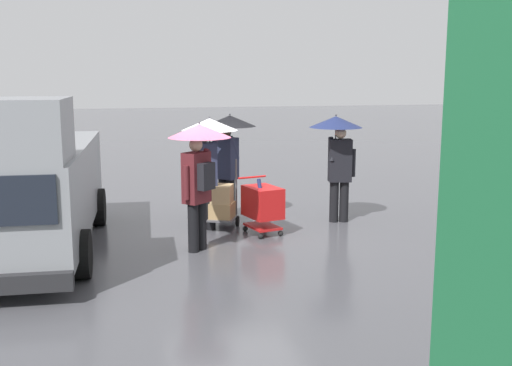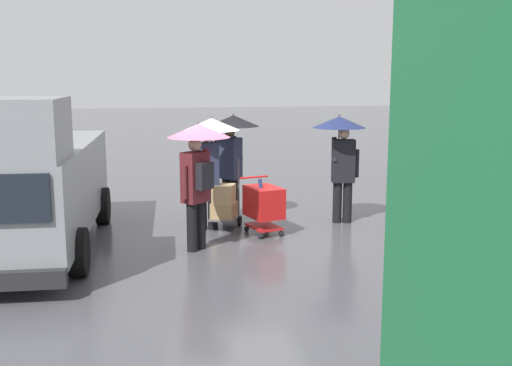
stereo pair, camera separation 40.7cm
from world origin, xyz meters
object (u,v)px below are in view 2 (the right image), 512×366
object	(u,v)px
shopping_cart_vendor	(264,204)
street_lamp	(478,108)
pedestrian_far_side	(198,157)
pedestrian_black_side	(341,144)
hand_dolly_boxes	(224,203)
cargo_van_parked_right	(26,182)
pedestrian_pink_side	(232,141)
pedestrian_white_side	(209,147)

from	to	relation	value
shopping_cart_vendor	street_lamp	distance (m)	4.03
pedestrian_far_side	street_lamp	xyz separation A→B (m)	(-4.46, 0.93, 0.80)
pedestrian_black_side	pedestrian_far_side	size ratio (longest dim) A/B	1.00
shopping_cart_vendor	hand_dolly_boxes	size ratio (longest dim) A/B	0.79
cargo_van_parked_right	pedestrian_pink_side	bearing A→B (deg)	-154.21
pedestrian_black_side	pedestrian_white_side	world-z (taller)	same
hand_dolly_boxes	pedestrian_white_side	world-z (taller)	pedestrian_white_side
shopping_cart_vendor	pedestrian_pink_side	world-z (taller)	pedestrian_pink_side
hand_dolly_boxes	street_lamp	size ratio (longest dim) A/B	0.34
shopping_cart_vendor	street_lamp	world-z (taller)	street_lamp
cargo_van_parked_right	shopping_cart_vendor	bearing A→B (deg)	-174.10
cargo_van_parked_right	hand_dolly_boxes	bearing A→B (deg)	-164.68
pedestrian_pink_side	pedestrian_far_side	size ratio (longest dim) A/B	1.00
cargo_van_parked_right	hand_dolly_boxes	size ratio (longest dim) A/B	4.14
hand_dolly_boxes	cargo_van_parked_right	bearing A→B (deg)	15.32
hand_dolly_boxes	pedestrian_pink_side	size ratio (longest dim) A/B	0.61
pedestrian_black_side	street_lamp	xyz separation A→B (m)	(-1.51, 2.28, 0.80)
pedestrian_black_side	pedestrian_white_side	xyz separation A→B (m)	(2.59, 0.04, 0.01)
shopping_cart_vendor	cargo_van_parked_right	bearing A→B (deg)	5.90
pedestrian_black_side	shopping_cart_vendor	bearing A→B (deg)	19.19
hand_dolly_boxes	pedestrian_far_side	world-z (taller)	pedestrian_far_side
cargo_van_parked_right	hand_dolly_boxes	distance (m)	3.57
hand_dolly_boxes	pedestrian_far_side	distance (m)	1.78
shopping_cart_vendor	pedestrian_far_side	xyz separation A→B (m)	(1.28, 0.77, 1.00)
pedestrian_black_side	street_lamp	size ratio (longest dim) A/B	0.56
pedestrian_white_side	street_lamp	size ratio (longest dim) A/B	0.56
pedestrian_pink_side	pedestrian_white_side	xyz separation A→B (m)	(0.55, 0.81, 0.00)
hand_dolly_boxes	pedestrian_black_side	distance (m)	2.56
cargo_van_parked_right	pedestrian_pink_side	size ratio (longest dim) A/B	2.54
shopping_cart_vendor	hand_dolly_boxes	world-z (taller)	hand_dolly_boxes
pedestrian_pink_side	cargo_van_parked_right	bearing A→B (deg)	25.79
shopping_cart_vendor	hand_dolly_boxes	bearing A→B (deg)	-37.48
shopping_cart_vendor	pedestrian_white_side	distance (m)	1.48
hand_dolly_boxes	pedestrian_pink_side	world-z (taller)	pedestrian_pink_side
cargo_van_parked_right	street_lamp	size ratio (longest dim) A/B	1.41
pedestrian_white_side	pedestrian_far_side	bearing A→B (deg)	74.80
shopping_cart_vendor	pedestrian_pink_side	bearing A→B (deg)	-74.73
pedestrian_white_side	pedestrian_far_side	distance (m)	1.37
street_lamp	pedestrian_pink_side	bearing A→B (deg)	-40.73
pedestrian_pink_side	pedestrian_white_side	bearing A→B (deg)	55.77
pedestrian_pink_side	pedestrian_far_side	distance (m)	2.32
cargo_van_parked_right	shopping_cart_vendor	size ratio (longest dim) A/B	5.22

